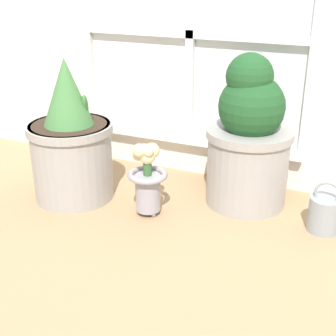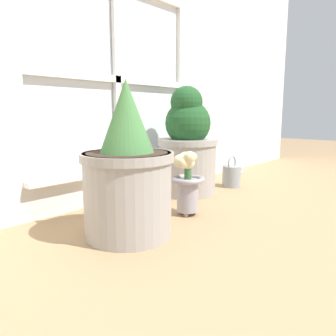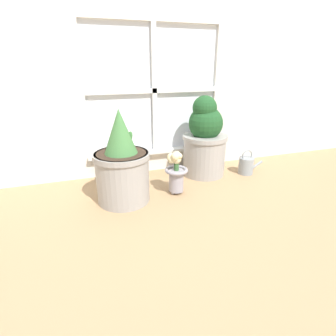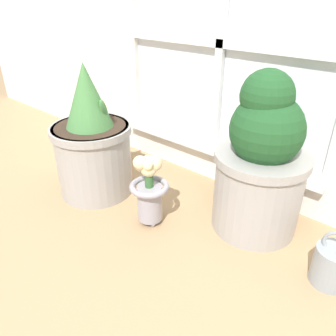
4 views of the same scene
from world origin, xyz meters
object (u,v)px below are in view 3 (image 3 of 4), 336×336
(potted_plant_right, at_px, (205,140))
(watering_can, at_px, (246,165))
(flower_vase, at_px, (176,171))
(potted_plant_left, at_px, (122,166))

(potted_plant_right, xyz_separation_m, watering_can, (0.34, -0.11, -0.21))
(potted_plant_right, bearing_deg, flower_vase, -142.30)
(potted_plant_right, height_order, flower_vase, potted_plant_right)
(potted_plant_left, bearing_deg, flower_vase, -1.47)
(potted_plant_left, xyz_separation_m, watering_can, (1.03, 0.14, -0.17))
(potted_plant_right, bearing_deg, watering_can, -17.62)
(potted_plant_left, relative_size, watering_can, 2.79)
(potted_plant_left, bearing_deg, watering_can, 7.84)
(potted_plant_right, height_order, watering_can, potted_plant_right)
(potted_plant_right, relative_size, flower_vase, 2.05)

